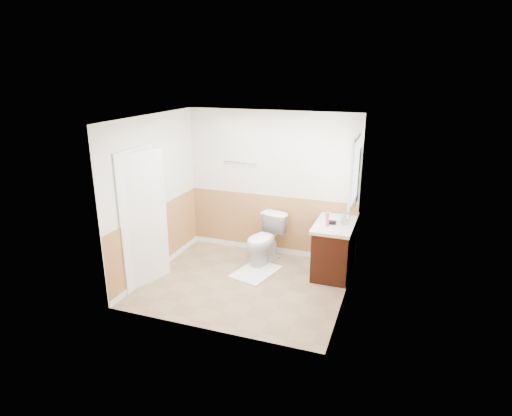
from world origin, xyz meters
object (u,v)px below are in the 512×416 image
at_px(vanity_cabinet, 335,248).
at_px(bath_mat, 256,272).
at_px(toilet, 264,240).
at_px(lotion_bottle, 327,219).
at_px(soap_dispenser, 344,218).

bearing_deg(vanity_cabinet, bath_mat, -157.37).
bearing_deg(toilet, vanity_cabinet, 17.40).
distance_m(lotion_bottle, soap_dispenser, 0.29).
bearing_deg(bath_mat, lotion_bottle, 12.44).
distance_m(vanity_cabinet, soap_dispenser, 0.57).
height_order(bath_mat, lotion_bottle, lotion_bottle).
height_order(vanity_cabinet, soap_dispenser, soap_dispenser).
bearing_deg(lotion_bottle, soap_dispenser, 40.16).
bearing_deg(toilet, lotion_bottle, 4.30).
distance_m(toilet, bath_mat, 0.58).
relative_size(bath_mat, vanity_cabinet, 0.73).
bearing_deg(lotion_bottle, toilet, 169.83).
height_order(toilet, vanity_cabinet, toilet).
bearing_deg(lotion_bottle, bath_mat, -167.56).
relative_size(bath_mat, lotion_bottle, 3.64).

